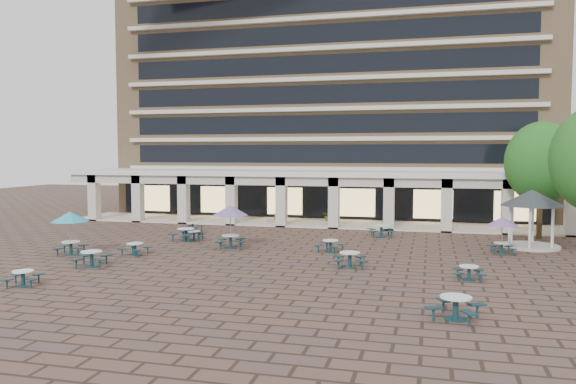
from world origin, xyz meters
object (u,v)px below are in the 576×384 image
Objects in this scene: gazebo at (532,204)px; planter_right at (328,220)px; picnic_table_1 at (92,257)px; planter_left at (277,220)px; picnic_table_0 at (23,277)px; picnic_table_2 at (350,258)px.

gazebo is 15.41m from planter_right.
picnic_table_1 is 1.41× the size of planter_left.
gazebo reaches higher than planter_right.
planter_right is (9.59, 22.67, 0.18)m from picnic_table_0.
planter_right reaches higher than picnic_table_1.
picnic_table_2 is (13.44, 7.56, 0.07)m from picnic_table_0.
picnic_table_1 is 26.03m from gazebo.
planter_left reaches higher than picnic_table_2.
picnic_table_2 is 0.52× the size of gazebo.
planter_right is at bearing 94.13° from picnic_table_2.
picnic_table_1 is 20.34m from planter_right.
planter_right is (-13.92, 6.28, -2.11)m from gazebo.
picnic_table_0 is 15.42m from picnic_table_2.
picnic_table_0 is at bearing -112.93° from planter_right.
picnic_table_0 is at bearing -112.00° from picnic_table_1.
planter_left is 4.22m from planter_right.
picnic_table_1 is 18.83m from planter_left.
picnic_table_1 is 1.06× the size of picnic_table_2.
picnic_table_1 is at bearing -152.71° from gazebo.
picnic_table_1 is at bearing -105.15° from planter_left.
gazebo is at bearing -24.30° from planter_right.
picnic_table_0 is at bearing -103.34° from planter_left.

